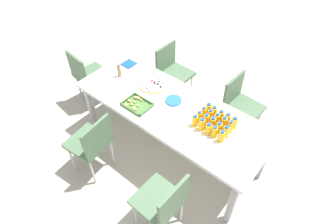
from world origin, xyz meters
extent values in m
plane|color=#B2A899|center=(0.00, 0.00, 0.00)|extent=(12.00, 12.00, 0.00)
cube|color=silver|center=(0.00, 0.00, 0.72)|extent=(2.21, 0.83, 0.04)
cube|color=#99999E|center=(-1.02, -0.33, 0.35)|extent=(0.06, 0.06, 0.70)
cube|color=#99999E|center=(1.02, -0.33, 0.35)|extent=(0.06, 0.06, 0.70)
cube|color=#99999E|center=(-1.02, 0.33, 0.35)|extent=(0.06, 0.06, 0.70)
cube|color=#99999E|center=(1.02, 0.33, 0.35)|extent=(0.06, 0.06, 0.70)
cube|color=#4C6B4C|center=(0.53, -0.77, 0.45)|extent=(0.41, 0.41, 0.04)
cube|color=#4C6B4C|center=(0.72, -0.78, 0.64)|extent=(0.04, 0.38, 0.38)
cylinder|color=silver|center=(0.37, -0.93, 0.21)|extent=(0.02, 0.02, 0.41)
cylinder|color=silver|center=(0.38, -0.61, 0.21)|extent=(0.02, 0.02, 0.41)
cylinder|color=silver|center=(0.69, -0.94, 0.21)|extent=(0.02, 0.02, 0.41)
cylinder|color=silver|center=(0.70, -0.62, 0.21)|extent=(0.02, 0.02, 0.41)
cube|color=#4C6B4C|center=(-0.50, 0.79, 0.45)|extent=(0.41, 0.41, 0.04)
cube|color=#4C6B4C|center=(-0.69, 0.80, 0.64)|extent=(0.04, 0.38, 0.38)
cylinder|color=silver|center=(-0.34, 0.95, 0.21)|extent=(0.02, 0.02, 0.41)
cylinder|color=silver|center=(-0.35, 0.63, 0.21)|extent=(0.02, 0.02, 0.41)
cylinder|color=silver|center=(-0.66, 0.64, 0.21)|extent=(0.02, 0.02, 0.41)
cube|color=#4C6B4C|center=(0.52, 0.76, 0.45)|extent=(0.44, 0.44, 0.04)
cube|color=#4C6B4C|center=(0.34, 0.74, 0.64)|extent=(0.07, 0.38, 0.38)
cylinder|color=silver|center=(0.66, 0.94, 0.21)|extent=(0.02, 0.02, 0.41)
cylinder|color=silver|center=(0.70, 0.62, 0.21)|extent=(0.02, 0.02, 0.41)
cylinder|color=silver|center=(0.35, 0.90, 0.21)|extent=(0.02, 0.02, 0.41)
cylinder|color=silver|center=(0.38, 0.59, 0.21)|extent=(0.02, 0.02, 0.41)
cube|color=#4C6B4C|center=(1.42, -0.04, 0.45)|extent=(0.44, 0.44, 0.04)
cube|color=#4C6B4C|center=(1.44, 0.14, 0.64)|extent=(0.38, 0.07, 0.38)
cylinder|color=silver|center=(1.57, -0.21, 0.21)|extent=(0.02, 0.02, 0.41)
cylinder|color=silver|center=(1.25, -0.18, 0.21)|extent=(0.02, 0.02, 0.41)
cylinder|color=silver|center=(1.60, 0.10, 0.21)|extent=(0.02, 0.02, 0.41)
cylinder|color=silver|center=(1.28, 0.14, 0.21)|extent=(0.02, 0.02, 0.41)
cube|color=#4C6B4C|center=(-0.52, -0.77, 0.45)|extent=(0.42, 0.42, 0.04)
cube|color=#4C6B4C|center=(-0.33, -0.78, 0.64)|extent=(0.04, 0.38, 0.38)
cylinder|color=silver|center=(-0.68, -0.93, 0.21)|extent=(0.02, 0.02, 0.41)
cylinder|color=silver|center=(-0.67, -0.61, 0.21)|extent=(0.02, 0.02, 0.41)
cylinder|color=silver|center=(-0.36, -0.94, 0.21)|extent=(0.02, 0.02, 0.41)
cylinder|color=silver|center=(-0.35, -0.62, 0.21)|extent=(0.02, 0.02, 0.41)
cylinder|color=#F9AF14|center=(-0.67, -0.17, 0.80)|extent=(0.06, 0.06, 0.12)
cylinder|color=blue|center=(-0.67, -0.17, 0.87)|extent=(0.04, 0.04, 0.02)
cylinder|color=#FAAC14|center=(-0.59, -0.17, 0.80)|extent=(0.06, 0.06, 0.12)
cylinder|color=blue|center=(-0.59, -0.17, 0.87)|extent=(0.04, 0.04, 0.02)
cylinder|color=#F8AE14|center=(-0.52, -0.16, 0.80)|extent=(0.06, 0.06, 0.12)
cylinder|color=blue|center=(-0.52, -0.16, 0.87)|extent=(0.04, 0.04, 0.02)
cylinder|color=#F8AB14|center=(-0.44, -0.16, 0.80)|extent=(0.06, 0.06, 0.13)
cylinder|color=blue|center=(-0.44, -0.16, 0.87)|extent=(0.04, 0.04, 0.02)
cylinder|color=#F8AE14|center=(-0.37, -0.17, 0.80)|extent=(0.06, 0.06, 0.12)
cylinder|color=blue|center=(-0.37, -0.17, 0.87)|extent=(0.04, 0.04, 0.02)
cylinder|color=#FAAB14|center=(-0.67, -0.09, 0.80)|extent=(0.05, 0.05, 0.13)
cylinder|color=blue|center=(-0.67, -0.09, 0.87)|extent=(0.03, 0.03, 0.02)
cylinder|color=#FAAC14|center=(-0.60, -0.09, 0.80)|extent=(0.06, 0.06, 0.13)
cylinder|color=blue|center=(-0.60, -0.09, 0.88)|extent=(0.04, 0.04, 0.02)
cylinder|color=#FAAA14|center=(-0.52, -0.09, 0.80)|extent=(0.06, 0.06, 0.13)
cylinder|color=blue|center=(-0.52, -0.09, 0.88)|extent=(0.04, 0.04, 0.02)
cylinder|color=#F9AE14|center=(-0.44, -0.09, 0.80)|extent=(0.06, 0.06, 0.13)
cylinder|color=blue|center=(-0.44, -0.09, 0.88)|extent=(0.04, 0.04, 0.02)
cylinder|color=#F8AE14|center=(-0.36, -0.09, 0.80)|extent=(0.05, 0.05, 0.13)
cylinder|color=blue|center=(-0.36, -0.09, 0.87)|extent=(0.03, 0.03, 0.02)
cylinder|color=#FAB014|center=(-0.67, -0.01, 0.80)|extent=(0.06, 0.06, 0.12)
cylinder|color=blue|center=(-0.67, -0.01, 0.87)|extent=(0.04, 0.04, 0.02)
cylinder|color=#F8AB14|center=(-0.59, -0.02, 0.80)|extent=(0.06, 0.06, 0.12)
cylinder|color=blue|center=(-0.59, -0.02, 0.86)|extent=(0.04, 0.04, 0.02)
cylinder|color=#F9AD14|center=(-0.51, -0.02, 0.80)|extent=(0.06, 0.06, 0.13)
cylinder|color=blue|center=(-0.51, -0.02, 0.88)|extent=(0.04, 0.04, 0.02)
cylinder|color=#FBAC14|center=(-0.44, -0.02, 0.80)|extent=(0.06, 0.06, 0.13)
cylinder|color=blue|center=(-0.44, -0.02, 0.87)|extent=(0.04, 0.04, 0.02)
cylinder|color=#FAAB14|center=(-0.36, -0.01, 0.80)|extent=(0.05, 0.05, 0.12)
cylinder|color=blue|center=(-0.36, -0.01, 0.87)|extent=(0.03, 0.03, 0.02)
cylinder|color=#F8AB14|center=(-0.67, 0.06, 0.80)|extent=(0.06, 0.06, 0.12)
cylinder|color=blue|center=(-0.67, 0.06, 0.87)|extent=(0.04, 0.04, 0.02)
cylinder|color=#FAAE14|center=(-0.59, 0.06, 0.80)|extent=(0.06, 0.06, 0.12)
cylinder|color=blue|center=(-0.59, 0.06, 0.87)|extent=(0.04, 0.04, 0.02)
cylinder|color=#F8AF14|center=(-0.52, 0.06, 0.80)|extent=(0.06, 0.06, 0.12)
cylinder|color=blue|center=(-0.52, 0.06, 0.86)|extent=(0.04, 0.04, 0.02)
cylinder|color=#FAAC14|center=(-0.44, 0.06, 0.80)|extent=(0.06, 0.06, 0.13)
cylinder|color=blue|center=(-0.44, 0.06, 0.88)|extent=(0.04, 0.04, 0.02)
cylinder|color=#F8AE14|center=(-0.36, 0.06, 0.80)|extent=(0.06, 0.06, 0.13)
cylinder|color=blue|center=(-0.36, 0.06, 0.87)|extent=(0.04, 0.04, 0.02)
cylinder|color=tan|center=(0.39, -0.15, 0.75)|extent=(0.33, 0.33, 0.02)
cylinder|color=white|center=(0.39, -0.15, 0.76)|extent=(0.30, 0.30, 0.01)
sphere|color=#1E1947|center=(0.33, -0.02, 0.77)|extent=(0.02, 0.02, 0.02)
sphere|color=#1E1947|center=(0.35, -0.22, 0.77)|extent=(0.02, 0.02, 0.02)
sphere|color=#1E1947|center=(0.33, -0.17, 0.77)|extent=(0.03, 0.03, 0.03)
sphere|color=#66B238|center=(0.39, -0.18, 0.77)|extent=(0.02, 0.02, 0.02)
sphere|color=#66B238|center=(0.43, -0.02, 0.77)|extent=(0.02, 0.02, 0.02)
sphere|color=#1E1947|center=(0.36, -0.16, 0.77)|extent=(0.02, 0.02, 0.02)
sphere|color=#66B238|center=(0.48, -0.26, 0.77)|extent=(0.02, 0.02, 0.02)
sphere|color=red|center=(0.42, -0.17, 0.77)|extent=(0.02, 0.02, 0.02)
sphere|color=#1E1947|center=(0.39, -0.26, 0.77)|extent=(0.02, 0.02, 0.02)
sphere|color=red|center=(0.37, -0.04, 0.77)|extent=(0.02, 0.02, 0.02)
sphere|color=red|center=(0.33, -0.02, 0.77)|extent=(0.02, 0.02, 0.02)
sphere|color=#66B238|center=(0.45, -0.13, 0.77)|extent=(0.02, 0.02, 0.02)
sphere|color=#1E1947|center=(0.27, -0.15, 0.77)|extent=(0.03, 0.03, 0.03)
sphere|color=red|center=(0.38, -0.17, 0.77)|extent=(0.03, 0.03, 0.03)
cube|color=#477238|center=(0.28, 0.22, 0.74)|extent=(0.29, 0.23, 0.01)
cube|color=#477238|center=(0.28, 0.11, 0.75)|extent=(0.29, 0.01, 0.03)
cube|color=#477238|center=(0.28, 0.32, 0.75)|extent=(0.29, 0.01, 0.03)
cube|color=#477238|center=(0.14, 0.22, 0.75)|extent=(0.01, 0.23, 0.03)
cube|color=#477238|center=(0.42, 0.22, 0.75)|extent=(0.01, 0.23, 0.03)
ellipsoid|color=tan|center=(0.30, 0.14, 0.76)|extent=(0.04, 0.03, 0.02)
ellipsoid|color=tan|center=(0.34, 0.13, 0.76)|extent=(0.04, 0.03, 0.02)
ellipsoid|color=tan|center=(0.26, 0.29, 0.76)|extent=(0.05, 0.04, 0.03)
ellipsoid|color=tan|center=(0.37, 0.30, 0.76)|extent=(0.05, 0.03, 0.03)
ellipsoid|color=tan|center=(0.33, 0.26, 0.76)|extent=(0.04, 0.03, 0.02)
ellipsoid|color=tan|center=(0.39, 0.23, 0.76)|extent=(0.05, 0.03, 0.03)
ellipsoid|color=tan|center=(0.26, 0.23, 0.75)|extent=(0.03, 0.02, 0.02)
ellipsoid|color=tan|center=(0.33, 0.21, 0.76)|extent=(0.04, 0.03, 0.02)
ellipsoid|color=tan|center=(0.37, 0.15, 0.76)|extent=(0.05, 0.04, 0.03)
ellipsoid|color=tan|center=(0.35, 0.14, 0.76)|extent=(0.05, 0.03, 0.03)
cylinder|color=blue|center=(0.03, -0.09, 0.74)|extent=(0.18, 0.18, 0.00)
cylinder|color=blue|center=(0.03, -0.09, 0.74)|extent=(0.18, 0.18, 0.00)
cylinder|color=blue|center=(0.03, -0.09, 0.75)|extent=(0.18, 0.18, 0.00)
cylinder|color=blue|center=(0.03, -0.09, 0.75)|extent=(0.18, 0.18, 0.00)
cube|color=#194CA5|center=(0.89, -0.26, 0.74)|extent=(0.15, 0.15, 0.02)
cylinder|color=#9E7A56|center=(0.80, -0.02, 0.82)|extent=(0.04, 0.04, 0.18)
camera|label=1|loc=(-1.39, 1.73, 2.85)|focal=30.63mm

